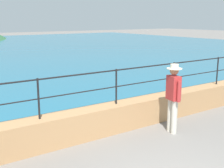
{
  "coord_description": "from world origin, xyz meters",
  "views": [
    {
      "loc": [
        -3.24,
        -2.74,
        2.83
      ],
      "look_at": [
        1.24,
        3.7,
        1.1
      ],
      "focal_mm": 47.77,
      "sensor_mm": 36.0,
      "label": 1
    }
  ],
  "objects": [
    {
      "name": "railing",
      "position": [
        0.0,
        3.2,
        1.33
      ],
      "size": [
        18.44,
        0.04,
        0.9
      ],
      "color": "black",
      "rests_on": "promenade_wall"
    },
    {
      "name": "person_walking",
      "position": [
        2.08,
        2.26,
        0.98
      ],
      "size": [
        0.38,
        0.56,
        1.75
      ],
      "color": "beige",
      "rests_on": "ground"
    },
    {
      "name": "promenade_wall",
      "position": [
        0.0,
        3.2,
        0.35
      ],
      "size": [
        20.0,
        0.56,
        0.7
      ],
      "primitive_type": "cube",
      "color": "tan",
      "rests_on": "ground"
    }
  ]
}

